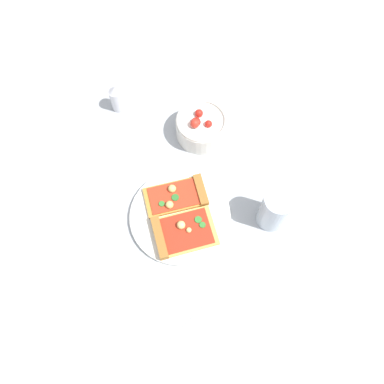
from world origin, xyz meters
TOP-DOWN VIEW (x-y plane):
  - ground_plane at (0.00, 0.00)m, footprint 2.40×2.40m
  - plate at (-0.02, -0.02)m, footprint 0.24×0.24m
  - pizza_slice_near at (0.02, 0.01)m, footprint 0.16×0.16m
  - pizza_slice_far at (-0.05, -0.05)m, footprint 0.17×0.17m
  - salad_bowl at (0.21, 0.07)m, footprint 0.13×0.13m
  - soda_glass at (0.10, -0.20)m, footprint 0.07×0.07m
  - paper_napkin at (-0.23, -0.22)m, footprint 0.15×0.13m
  - pepper_shaker at (0.15, 0.30)m, footprint 0.04×0.04m

SIDE VIEW (x-z plane):
  - ground_plane at x=0.00m, z-range 0.00..0.00m
  - paper_napkin at x=-0.23m, z-range 0.00..0.00m
  - plate at x=-0.02m, z-range 0.00..0.01m
  - pizza_slice_near at x=0.02m, z-range 0.01..0.03m
  - pizza_slice_far at x=-0.05m, z-range 0.01..0.03m
  - salad_bowl at x=0.21m, z-range -0.01..0.08m
  - pepper_shaker at x=0.15m, z-range 0.00..0.08m
  - soda_glass at x=0.10m, z-range 0.00..0.11m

